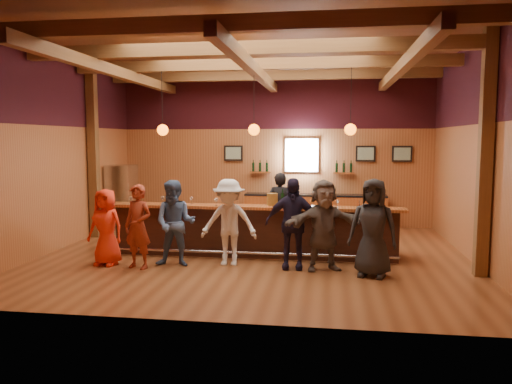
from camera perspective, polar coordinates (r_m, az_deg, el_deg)
room at (r=10.66m, az=-0.19°, el=9.87°), size 9.04×9.00×4.52m
bar_counter at (r=10.90m, az=-0.03°, el=-4.42°), size 6.30×1.07×1.11m
back_bar_cabinet at (r=14.33m, az=6.73°, el=-2.13°), size 4.00×0.52×0.95m
window at (r=14.43m, az=5.24°, el=4.22°), size 0.95×0.09×0.95m
framed_pictures at (r=14.40m, az=8.70°, el=4.37°), size 5.35×0.05×0.45m
wine_shelves at (r=14.39m, az=5.21°, el=2.50°), size 3.00×0.18×0.30m
pendant_lights at (r=10.58m, az=-0.24°, el=7.16°), size 4.24×0.24×1.37m
stainless_fridge at (r=14.33m, az=-15.08°, el=-0.59°), size 0.70×0.70×1.80m
customer_orange at (r=10.37m, az=-16.78°, el=-3.86°), size 0.81×0.59×1.52m
customer_redvest at (r=9.94m, az=-13.32°, el=-3.86°), size 0.69×0.55×1.64m
customer_denim at (r=9.95m, az=-9.21°, el=-3.56°), size 0.86×0.69×1.71m
customer_white at (r=9.92m, az=-3.11°, el=-3.48°), size 1.12×0.65×1.72m
customer_navy at (r=9.66m, az=4.14°, el=-3.60°), size 1.04×0.45×1.77m
customer_brown at (r=9.60m, az=7.77°, el=-3.77°), size 1.70×0.99×1.74m
customer_dark at (r=9.32m, az=13.22°, el=-4.01°), size 1.00×0.78×1.80m
bartender at (r=11.99m, az=2.75°, el=-1.85°), size 0.67×0.48×1.72m
ice_bucket at (r=10.55m, az=1.87°, el=-0.84°), size 0.23×0.23×0.25m
bottle_a at (r=10.52m, az=3.05°, el=-0.81°), size 0.08×0.08×0.35m
bottle_b at (r=10.54m, az=4.19°, el=-0.86°), size 0.07×0.07×0.33m
glass_a at (r=11.13m, az=-14.13°, el=-0.72°), size 0.07×0.07×0.16m
glass_b at (r=10.91m, az=-10.62°, el=-0.69°), size 0.08×0.08×0.18m
glass_c at (r=10.84m, az=-7.36°, el=-0.75°), size 0.07×0.07×0.17m
glass_d at (r=10.56m, az=-4.58°, el=-0.89°), size 0.07×0.07×0.17m
glass_e at (r=10.59m, az=-2.74°, el=-0.87°), size 0.07×0.07×0.16m
glass_f at (r=10.37m, az=4.20°, el=-1.04°), size 0.07×0.07×0.16m
glass_g at (r=10.42m, az=8.29°, el=-0.98°), size 0.08×0.08×0.18m
glass_h at (r=10.36m, az=9.29°, el=-1.12°), size 0.07×0.07×0.16m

